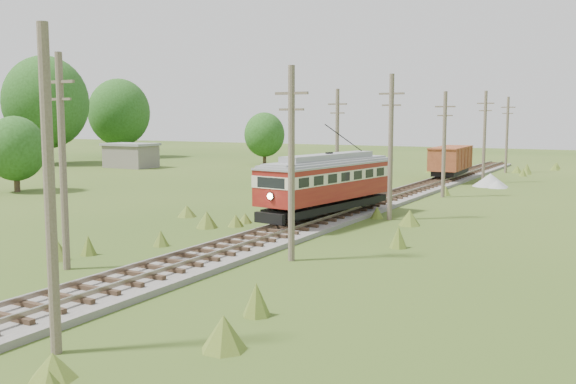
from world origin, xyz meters
The scene contains 17 objects.
railbed_main centered at (0.00, 34.00, 0.19)m, with size 3.60×96.00×0.57m.
streetcar centered at (0.00, 28.93, 2.54)m, with size 4.30×11.96×5.41m.
gondola centered at (0.00, 57.79, 2.11)m, with size 3.21×8.74×2.86m.
gravel_pile centered at (4.82, 53.80, 0.57)m, with size 3.33×3.53×1.21m.
utility_pole_r_1 centered at (3.10, 5.00, 4.40)m, with size 0.30×0.30×8.80m.
utility_pole_r_2 centered at (3.30, 18.00, 4.42)m, with size 1.60×0.30×8.60m.
utility_pole_r_3 centered at (3.20, 31.00, 4.63)m, with size 1.60×0.30×9.00m.
utility_pole_r_4 centered at (3.00, 44.00, 4.32)m, with size 1.60×0.30×8.40m.
utility_pole_r_5 centered at (3.40, 57.00, 4.58)m, with size 1.60×0.30×8.90m.
utility_pole_r_6 centered at (3.20, 70.00, 4.47)m, with size 1.60×0.30×8.70m.
utility_pole_l_a centered at (-4.20, 12.00, 4.63)m, with size 1.60×0.30×9.00m.
utility_pole_l_b centered at (-4.50, 40.00, 4.42)m, with size 1.60×0.30×8.60m.
tree_left_4 centered at (-54.00, 54.00, 8.37)m, with size 11.34×11.34×14.61m.
tree_left_5 centered at (-56.00, 70.00, 7.12)m, with size 9.66×9.66×12.44m.
tree_mid_a centered at (-28.00, 68.00, 4.02)m, with size 5.46×5.46×7.03m.
tree_mid_c centered at (-30.00, 30.00, 3.71)m, with size 5.04×5.04×6.49m.
shed centered at (-40.00, 55.00, 1.57)m, with size 6.40×4.40×3.10m.
Camera 1 is at (16.69, -6.66, 6.36)m, focal length 40.00 mm.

